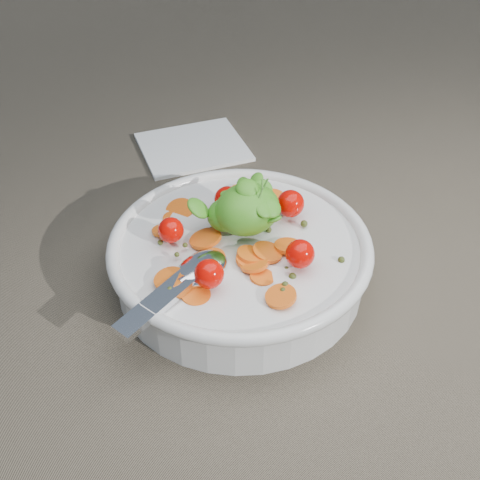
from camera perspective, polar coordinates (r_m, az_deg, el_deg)
ground at (r=0.68m, az=0.38°, el=-2.02°), size 6.00×6.00×0.00m
bowl at (r=0.63m, az=-0.02°, el=-1.57°), size 0.30×0.28×0.12m
napkin at (r=0.88m, az=-4.48°, el=8.79°), size 0.17×0.15×0.01m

